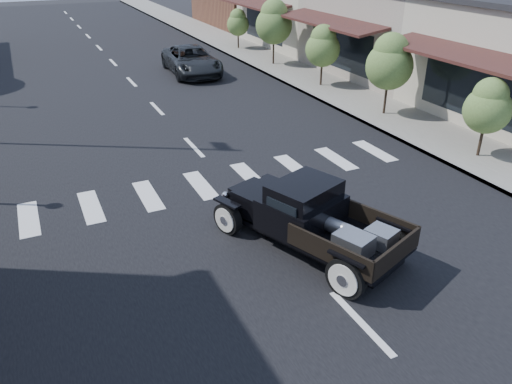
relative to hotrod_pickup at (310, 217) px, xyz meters
name	(u,v)px	position (x,y,z in m)	size (l,w,h in m)	color
ground	(287,246)	(-0.44, 0.26, -0.84)	(120.00, 120.00, 0.00)	black
road	(141,92)	(-0.44, 15.26, -0.83)	(14.00, 80.00, 0.02)	black
road_markings	(170,123)	(-0.44, 10.26, -0.84)	(12.00, 60.00, 0.06)	silver
sidewalk_right	(294,73)	(8.06, 15.26, -0.77)	(3.00, 80.00, 0.15)	#9A978C
storefront_mid	(418,29)	(14.56, 13.26, 1.41)	(10.00, 9.00, 4.50)	#AA9F8F
storefront_far	(329,10)	(14.56, 22.26, 1.41)	(10.00, 9.00, 4.50)	#BCB29F
small_tree_a	(485,119)	(7.86, 2.25, 0.57)	(1.51, 1.51, 2.52)	#526F33
small_tree_b	(388,76)	(7.86, 7.25, 0.88)	(1.88, 1.88, 3.13)	#526F33
small_tree_c	(322,56)	(7.86, 12.23, 0.70)	(1.67, 1.67, 2.78)	#526F33
small_tree_d	(274,33)	(7.86, 17.45, 1.02)	(2.05, 2.05, 3.42)	#526F33
small_tree_e	(238,29)	(7.86, 22.61, 0.50)	(1.43, 1.43, 2.39)	#526F33
hotrod_pickup	(310,217)	(0.00, 0.00, 0.00)	(2.26, 4.85, 1.68)	black
second_car	(191,61)	(2.96, 17.63, -0.12)	(2.41, 5.22, 1.45)	black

